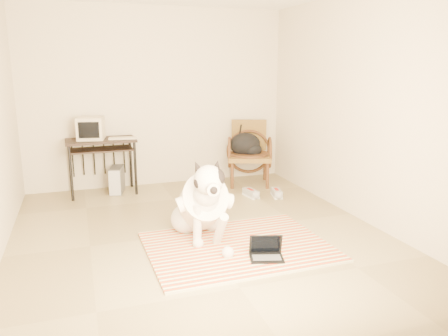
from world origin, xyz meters
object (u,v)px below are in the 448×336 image
computer_desk (101,147)px  rattan_chair (249,153)px  pc_tower (117,180)px  dog (203,205)px  crt_monitor (91,128)px  laptop (266,252)px  backpack (246,145)px

computer_desk → rattan_chair: (2.24, -0.13, -0.20)m
pc_tower → dog: bearing=-71.1°
pc_tower → rattan_chair: size_ratio=0.44×
pc_tower → rattan_chair: 2.07m
pc_tower → computer_desk: bearing=-179.8°
crt_monitor → pc_tower: crt_monitor is taller
laptop → rattan_chair: size_ratio=0.37×
dog → pc_tower: dog is taller
laptop → computer_desk: computer_desk is taller
crt_monitor → pc_tower: (0.32, -0.03, -0.77)m
pc_tower → rattan_chair: bearing=-3.8°
rattan_chair → pc_tower: bearing=176.2°
crt_monitor → backpack: size_ratio=0.85×
dog → rattan_chair: size_ratio=1.36×
crt_monitor → rattan_chair: bearing=-4.1°
dog → crt_monitor: 2.44m
pc_tower → backpack: (1.98, -0.17, 0.43)m
laptop → rattan_chair: rattan_chair is taller
dog → crt_monitor: crt_monitor is taller
computer_desk → rattan_chair: rattan_chair is taller
computer_desk → crt_monitor: size_ratio=2.36×
crt_monitor → rattan_chair: crt_monitor is taller
laptop → computer_desk: 3.18m
computer_desk → dog: bearing=-66.6°
pc_tower → laptop: bearing=-67.8°
computer_desk → crt_monitor: crt_monitor is taller
dog → computer_desk: bearing=113.4°
laptop → crt_monitor: 3.33m
laptop → backpack: (0.83, 2.65, 0.55)m
laptop → computer_desk: size_ratio=0.38×
computer_desk → backpack: (2.17, -0.17, -0.07)m
dog → laptop: dog is taller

